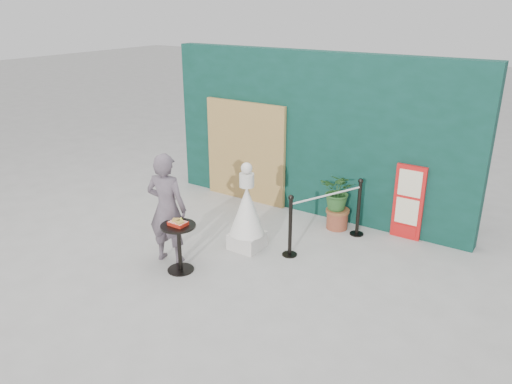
{
  "coord_description": "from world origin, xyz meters",
  "views": [
    {
      "loc": [
        4.02,
        -4.9,
        3.8
      ],
      "look_at": [
        0.0,
        1.2,
        1.0
      ],
      "focal_mm": 35.0,
      "sensor_mm": 36.0,
      "label": 1
    }
  ],
  "objects": [
    {
      "name": "ground",
      "position": [
        0.0,
        0.0,
        0.0
      ],
      "size": [
        60.0,
        60.0,
        0.0
      ],
      "primitive_type": "plane",
      "color": "#ADAAA5",
      "rests_on": "ground"
    },
    {
      "name": "back_wall",
      "position": [
        0.0,
        3.15,
        1.5
      ],
      "size": [
        6.0,
        0.3,
        3.0
      ],
      "primitive_type": "cube",
      "color": "#0B3127",
      "rests_on": "ground"
    },
    {
      "name": "bamboo_fence",
      "position": [
        -1.4,
        2.94,
        1.0
      ],
      "size": [
        1.8,
        0.08,
        2.0
      ],
      "primitive_type": "cube",
      "color": "tan",
      "rests_on": "ground"
    },
    {
      "name": "woman",
      "position": [
        -0.93,
        0.16,
        0.87
      ],
      "size": [
        0.72,
        0.55,
        1.74
      ],
      "primitive_type": "imported",
      "rotation": [
        0.0,
        0.0,
        3.38
      ],
      "color": "#665763",
      "rests_on": "ground"
    },
    {
      "name": "menu_board",
      "position": [
        1.9,
        2.95,
        0.65
      ],
      "size": [
        0.5,
        0.07,
        1.3
      ],
      "color": "red",
      "rests_on": "ground"
    },
    {
      "name": "statue",
      "position": [
        -0.14,
        1.15,
        0.6
      ],
      "size": [
        0.57,
        0.57,
        1.47
      ],
      "color": "silver",
      "rests_on": "ground"
    },
    {
      "name": "cafe_table",
      "position": [
        -0.57,
        -0.0,
        0.5
      ],
      "size": [
        0.52,
        0.52,
        0.75
      ],
      "color": "black",
      "rests_on": "ground"
    },
    {
      "name": "food_basket",
      "position": [
        -0.57,
        -0.0,
        0.79
      ],
      "size": [
        0.26,
        0.19,
        0.11
      ],
      "color": "#AB2012",
      "rests_on": "cafe_table"
    },
    {
      "name": "planter",
      "position": [
        0.76,
        2.67,
        0.61
      ],
      "size": [
        0.62,
        0.53,
        1.05
      ],
      "color": "brown",
      "rests_on": "ground"
    },
    {
      "name": "stanchion_barrier",
      "position": [
        0.87,
        1.97,
        0.49
      ],
      "size": [
        0.84,
        1.54,
        1.03
      ],
      "color": "black",
      "rests_on": "ground"
    }
  ]
}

